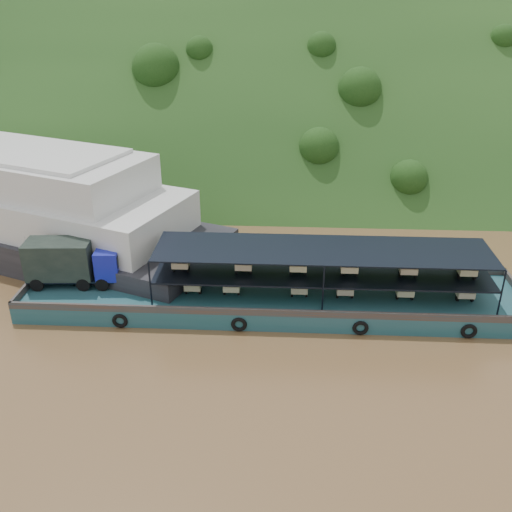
{
  "coord_description": "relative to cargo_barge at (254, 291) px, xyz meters",
  "views": [
    {
      "loc": [
        0.01,
        -33.94,
        21.01
      ],
      "look_at": [
        -2.0,
        3.0,
        3.2
      ],
      "focal_mm": 40.0,
      "sensor_mm": 36.0,
      "label": 1
    }
  ],
  "objects": [
    {
      "name": "ground",
      "position": [
        2.05,
        -1.55,
        -1.14
      ],
      "size": [
        160.0,
        160.0,
        0.0
      ],
      "primitive_type": "plane",
      "color": "brown",
      "rests_on": "ground"
    },
    {
      "name": "hillside",
      "position": [
        2.05,
        34.45,
        -1.14
      ],
      "size": [
        140.0,
        39.6,
        39.6
      ],
      "primitive_type": "cube",
      "rotation": [
        0.79,
        0.0,
        0.0
      ],
      "color": "#173312",
      "rests_on": "ground"
    },
    {
      "name": "cargo_barge",
      "position": [
        0.0,
        0.0,
        0.0
      ],
      "size": [
        35.0,
        7.18,
        4.57
      ],
      "color": "#16494E",
      "rests_on": "ground"
    }
  ]
}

